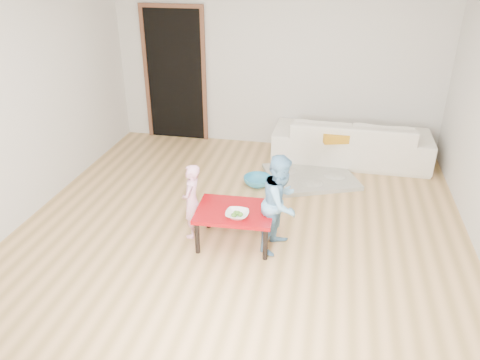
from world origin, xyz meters
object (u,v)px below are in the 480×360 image
(bowl, at_px, (237,214))
(child_pink, at_px, (192,201))
(basin, at_px, (258,181))
(child_blue, at_px, (281,203))
(sofa, at_px, (351,140))
(red_table, at_px, (235,226))

(bowl, relative_size, child_pink, 0.28)
(basin, bearing_deg, child_blue, -71.06)
(sofa, distance_m, bowl, 2.84)
(child_pink, bearing_deg, bowl, 71.87)
(child_blue, distance_m, basin, 1.51)
(red_table, bearing_deg, bowl, -69.34)
(child_pink, bearing_deg, basin, 160.80)
(red_table, xyz_separation_m, basin, (0.01, 1.38, -0.14))
(red_table, xyz_separation_m, child_pink, (-0.49, 0.05, 0.22))
(red_table, height_order, child_pink, child_pink)
(sofa, relative_size, child_blue, 2.14)
(sofa, bearing_deg, red_table, 64.46)
(bowl, bearing_deg, child_blue, 21.02)
(child_blue, bearing_deg, bowl, 129.56)
(bowl, distance_m, basin, 1.56)
(sofa, xyz_separation_m, red_table, (-1.21, -2.46, -0.13))
(red_table, distance_m, child_pink, 0.54)
(bowl, relative_size, basin, 0.63)
(basin, bearing_deg, red_table, -90.27)
(bowl, xyz_separation_m, basin, (-0.04, 1.52, -0.37))
(bowl, bearing_deg, sofa, 65.92)
(sofa, bearing_deg, bowl, 66.58)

